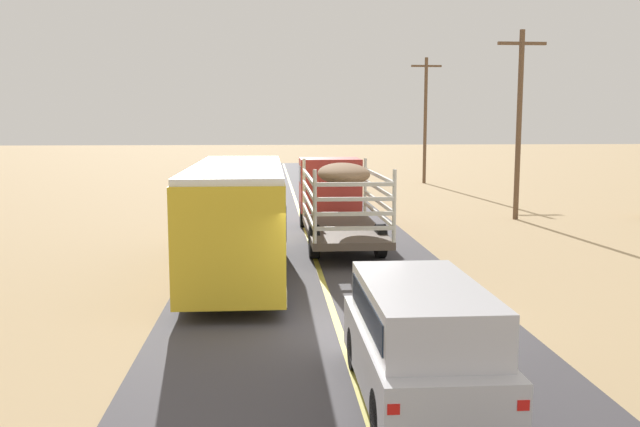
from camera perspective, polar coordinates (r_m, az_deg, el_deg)
The scene contains 9 objects.
ground_plane at distance 14.97m, azimuth 1.56°, elevation -9.60°, with size 240.00×240.00×0.00m, color tan.
road_surface at distance 14.96m, azimuth 1.56°, elevation -9.56°, with size 8.00×120.00×0.02m, color #423F44.
road_centre_line at distance 14.96m, azimuth 1.56°, elevation -9.52°, with size 0.16×117.60×0.00m, color #D8CC4C.
suv_near at distance 11.04m, azimuth 8.37°, elevation -10.09°, with size 1.90×4.62×1.93m.
livestock_truck at distance 26.70m, azimuth 1.21°, elevation 1.95°, with size 2.53×9.70×3.02m.
bus at distance 19.72m, azimuth -6.81°, elevation -0.26°, with size 2.54×10.00×3.21m.
car_far at distance 39.79m, azimuth 1.34°, elevation 2.23°, with size 1.80×4.40×1.46m.
power_pole_mid at distance 32.42m, azimuth 16.23°, elevation 7.52°, with size 2.20×0.24×8.49m.
power_pole_far at distance 50.47m, azimuth 8.75°, elevation 7.95°, with size 2.20×0.24×9.00m.
Camera 1 is at (-1.45, -14.22, 4.43)m, focal length 38.48 mm.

